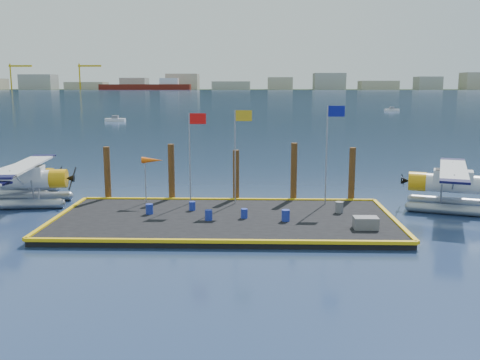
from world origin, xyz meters
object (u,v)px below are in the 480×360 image
Objects in this scene: crate at (366,223)px; piling_2 at (236,177)px; drum_3 at (209,215)px; piling_4 at (352,176)px; drum_1 at (244,213)px; flagpole_yellow at (238,142)px; windsock at (152,161)px; seaplane_c at (19,177)px; drum_2 at (286,215)px; drum_5 at (192,206)px; piling_3 at (294,174)px; piling_0 at (107,175)px; seaplane_b at (19,182)px; flagpole_blue at (330,140)px; seaplane_d at (459,187)px; flagpole_red at (193,144)px; piling_1 at (171,174)px; drum_0 at (149,209)px; drum_4 at (339,207)px.

crate is 10.81m from piling_2.
drum_3 is 0.15× the size of piling_4.
drum_1 is 0.15× the size of piling_2.
crate is 10.22m from flagpole_yellow.
windsock is at bearing 180.00° from flagpole_yellow.
seaplane_c reaches higher than drum_3.
drum_2 is 1.20× the size of drum_5.
piling_3 is at bearing 0.00° from piling_2.
piling_0 is at bearing 70.65° from seaplane_c.
seaplane_b is 18.99× the size of drum_1.
crate is 0.20× the size of flagpole_blue.
flagpole_yellow is 1.63× the size of piling_2.
seaplane_d is at bearing -6.60° from piling_2.
windsock is at bearing 144.52° from drum_5.
crate is (4.32, -1.55, -0.00)m from drum_2.
drum_2 is 0.18× the size of piling_2.
piling_0 is (-9.69, 5.56, 1.32)m from drum_1.
flagpole_red is (-10.23, 6.16, 3.66)m from crate.
piling_0 is at bearing 180.00° from piling_4.
piling_2 is (-0.20, 1.60, -2.61)m from flagpole_yellow.
piling_1 is (-11.93, 7.76, 1.37)m from crate.
crate is 14.56m from windsock.
drum_5 is at bearing -85.86° from flagpole_red.
drum_0 is at bearing -137.57° from piling_2.
drum_5 is (-9.20, 0.38, -0.07)m from drum_4.
flagpole_yellow is (-2.91, 4.61, 3.78)m from drum_2.
drum_2 is at bearing -39.21° from piling_1.
flagpole_red is at bearing 107.19° from drum_3.
piling_2 is (-6.20, 1.60, -2.79)m from flagpole_blue.
flagpole_yellow is at bearing 122.26° from drum_2.
drum_2 is at bearing -37.98° from flagpole_red.
flagpole_blue is 15.51m from piling_0.
drum_2 is at bearing 66.58° from seaplane_b.
piling_1 is 1.11× the size of piling_2.
flagpole_yellow is (5.36, 3.12, 3.80)m from drum_0.
drum_2 is at bearing -57.74° from flagpole_yellow.
drum_4 is 0.22× the size of windsock.
drum_2 is 0.16× the size of piling_3.
drum_4 is 1.24× the size of drum_5.
crate is at bearing -40.44° from flagpole_yellow.
piling_1 is (-1.86, 3.65, 1.42)m from drum_5.
flagpole_red is at bearing -14.46° from piling_0.
flagpole_red is (-3.48, 3.96, 3.71)m from drum_1.
seaplane_b is 1.65× the size of flagpole_blue.
drum_0 is at bearing -127.21° from flagpole_red.
piling_0 is at bearing 180.00° from piling_1.
flagpole_blue is at bearing -138.42° from piling_4.
seaplane_d is 7.91× the size of crate.
drum_1 is 0.81× the size of drum_4.
flagpole_blue reaches higher than windsock.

